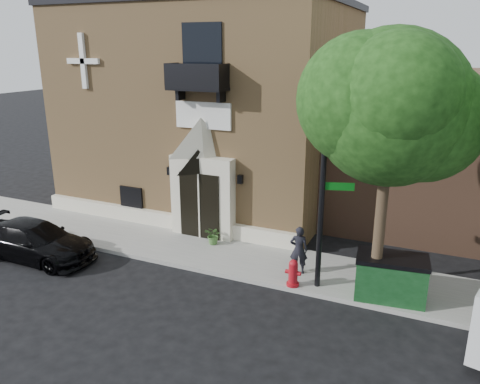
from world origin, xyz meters
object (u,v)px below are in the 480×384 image
object	(u,v)px
fire_hydrant	(293,273)
dumpster	(391,277)
pedestrian_near	(299,250)
black_sedan	(35,241)
street_sign	(323,188)

from	to	relation	value
fire_hydrant	dumpster	xyz separation A→B (m)	(2.87, 0.47, 0.24)
dumpster	pedestrian_near	size ratio (longest dim) A/B	1.33
black_sedan	dumpster	distance (m)	12.27
black_sedan	fire_hydrant	bearing A→B (deg)	-81.22
fire_hydrant	dumpster	size ratio (longest dim) A/B	0.41
fire_hydrant	dumpster	bearing A→B (deg)	9.23
black_sedan	fire_hydrant	xyz separation A→B (m)	(9.23, 1.56, -0.09)
black_sedan	street_sign	world-z (taller)	street_sign
black_sedan	pedestrian_near	distance (m)	9.45
black_sedan	pedestrian_near	size ratio (longest dim) A/B	2.86
street_sign	dumpster	xyz separation A→B (m)	(2.15, 0.14, -2.52)
black_sedan	street_sign	size ratio (longest dim) A/B	0.73
black_sedan	street_sign	xyz separation A→B (m)	(9.95, 1.89, 2.67)
black_sedan	pedestrian_near	bearing A→B (deg)	-75.50
street_sign	fire_hydrant	xyz separation A→B (m)	(-0.72, -0.33, -2.77)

